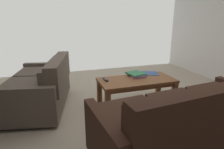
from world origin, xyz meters
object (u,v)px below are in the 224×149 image
at_px(sofa_main, 191,122).
at_px(loose_magazine, 149,73).
at_px(tv_remote, 106,79).
at_px(book_stack, 136,74).
at_px(loveseat_near, 42,87).
at_px(coffee_table, 137,84).

relative_size(sofa_main, loose_magazine, 6.97).
bearing_deg(tv_remote, book_stack, -174.90).
xyz_separation_m(book_stack, loose_magazine, (-0.28, -0.06, -0.02)).
distance_m(tv_remote, loose_magazine, 0.83).
distance_m(loveseat_near, coffee_table, 1.50).
distance_m(coffee_table, book_stack, 0.20).
xyz_separation_m(sofa_main, tv_remote, (0.54, -1.29, 0.11)).
distance_m(book_stack, loose_magazine, 0.29).
bearing_deg(loose_magazine, loveseat_near, 101.71).
bearing_deg(loveseat_near, book_stack, 169.00).
height_order(sofa_main, coffee_table, sofa_main).
xyz_separation_m(sofa_main, book_stack, (-0.00, -1.34, 0.13)).
bearing_deg(loveseat_near, tv_remote, 160.45).
distance_m(loveseat_near, book_stack, 1.53).
height_order(sofa_main, book_stack, sofa_main).
relative_size(loveseat_near, tv_remote, 9.71).
bearing_deg(book_stack, coffee_table, 68.67).
relative_size(sofa_main, coffee_table, 1.72).
bearing_deg(coffee_table, sofa_main, 92.73).
bearing_deg(sofa_main, loose_magazine, -101.43).
xyz_separation_m(sofa_main, loose_magazine, (-0.28, -1.40, 0.10)).
bearing_deg(tv_remote, loveseat_near, -19.55).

